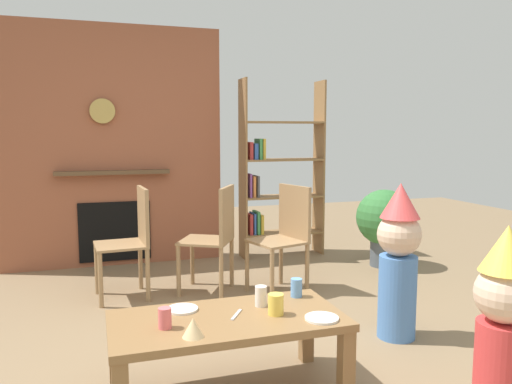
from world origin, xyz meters
The scene contains 18 objects.
ground_plane centered at (0.00, 0.00, 0.00)m, with size 12.00×12.00×0.00m, color #846B4C.
brick_fireplace_feature centered at (-0.67, 2.60, 1.19)m, with size 2.20×0.28×2.40m.
bookshelf centered at (1.01, 2.40, 0.87)m, with size 0.90×0.28×1.90m.
coffee_table centered at (-0.23, -0.31, 0.35)m, with size 1.17×0.58×0.42m.
paper_cup_near_left centered at (-0.02, -0.21, 0.47)m, with size 0.06×0.06×0.11m, color silver.
paper_cup_near_right centered at (0.22, -0.13, 0.47)m, with size 0.06×0.06×0.10m, color #669EE0.
paper_cup_center centered at (-0.55, -0.36, 0.47)m, with size 0.06×0.06×0.10m, color #E5666B.
paper_cup_far_left centered at (0.01, -0.35, 0.47)m, with size 0.08×0.08×0.11m, color #F2CC4C.
paper_plate_front centered at (-0.43, -0.15, 0.42)m, with size 0.17×0.17×0.01m, color white.
paper_plate_rear centered at (0.21, -0.49, 0.42)m, with size 0.17×0.17×0.01m, color white.
birthday_cake_slice centered at (-0.44, -0.51, 0.46)m, with size 0.10×0.10×0.09m, color #EAC68C.
table_fork centered at (-0.18, -0.30, 0.42)m, with size 0.15×0.02×0.01m, color silver.
child_with_cone_hat centered at (0.86, -0.98, 0.50)m, with size 0.26×0.26×0.94m.
child_in_pink centered at (1.02, 0.07, 0.54)m, with size 0.28×0.28×1.02m.
dining_chair_left centered at (-0.57, 1.45, 0.51)m, with size 0.43×0.43×0.90m.
dining_chair_middle centered at (0.10, 1.35, 0.51)m, with size 0.54×0.54×0.90m.
dining_chair_right centered at (0.67, 1.20, 0.51)m, with size 0.50×0.50×0.90m.
potted_plant_tall centered at (1.90, 1.65, 0.46)m, with size 0.56×0.56×0.78m.
Camera 1 is at (-0.84, -2.68, 1.34)m, focal length 35.28 mm.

